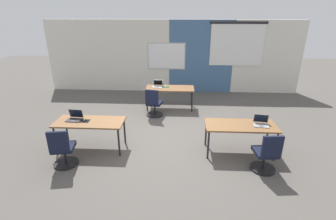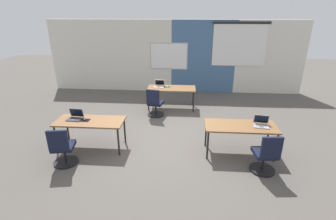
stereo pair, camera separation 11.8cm
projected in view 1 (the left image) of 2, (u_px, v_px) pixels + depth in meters
ground_plane at (166, 138)px, 6.62m from camera, size 24.00×24.00×0.00m
back_wall_assembly at (174, 56)px, 9.98m from camera, size 10.00×0.27×2.80m
desk_near_left at (90, 124)px, 5.91m from camera, size 1.60×0.70×0.72m
desk_near_right at (241, 127)px, 5.73m from camera, size 1.60×0.70×0.72m
desk_far_center at (170, 89)px, 8.42m from camera, size 1.60×0.70×0.72m
laptop_near_left_end at (75, 118)px, 5.95m from camera, size 0.35×0.31×0.23m
mousepad_near_left_end at (85, 121)px, 5.90m from camera, size 0.22×0.19×0.00m
mouse_near_left_end at (85, 120)px, 5.89m from camera, size 0.08×0.11×0.03m
chair_near_left_end at (63, 151)px, 5.31m from camera, size 0.52×0.57×0.92m
laptop_near_right_end at (261, 123)px, 5.69m from camera, size 0.37×0.34×0.23m
chair_near_right_end at (266, 156)px, 5.14m from camera, size 0.52×0.56×0.92m
laptop_far_left at (158, 85)px, 8.49m from camera, size 0.35×0.34×0.22m
mousepad_far_left at (166, 87)px, 8.47m from camera, size 0.22×0.19×0.00m
mouse_far_left at (166, 86)px, 8.46m from camera, size 0.07×0.11×0.03m
chair_far_left at (154, 105)px, 7.85m from camera, size 0.52×0.57×0.92m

